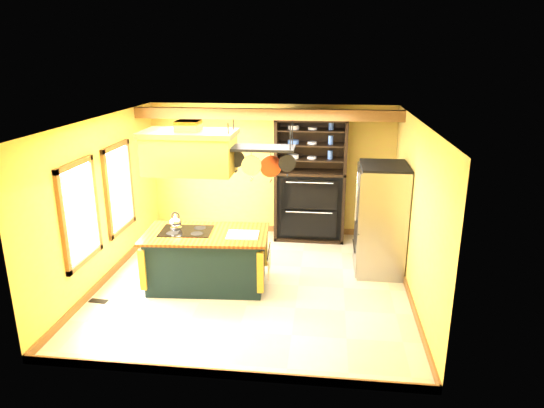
% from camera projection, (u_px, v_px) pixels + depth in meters
% --- Properties ---
extents(floor, '(5.00, 5.00, 0.00)m').
position_uv_depth(floor, '(254.00, 283.00, 8.06)').
color(floor, beige).
rests_on(floor, ground).
extents(ceiling, '(5.00, 5.00, 0.00)m').
position_uv_depth(ceiling, '(252.00, 120.00, 7.26)').
color(ceiling, white).
rests_on(ceiling, wall_back).
extents(wall_back, '(5.00, 0.02, 2.70)m').
position_uv_depth(wall_back, '(272.00, 170.00, 10.03)').
color(wall_back, '#DBAA50').
rests_on(wall_back, floor).
extents(wall_front, '(5.00, 0.02, 2.70)m').
position_uv_depth(wall_front, '(219.00, 274.00, 5.29)').
color(wall_front, '#DBAA50').
rests_on(wall_front, floor).
extents(wall_left, '(0.02, 5.00, 2.70)m').
position_uv_depth(wall_left, '(103.00, 201.00, 7.94)').
color(wall_left, '#DBAA50').
rests_on(wall_left, floor).
extents(wall_right, '(0.02, 5.00, 2.70)m').
position_uv_depth(wall_right, '(415.00, 212.00, 7.39)').
color(wall_right, '#DBAA50').
rests_on(wall_right, floor).
extents(ceiling_beam, '(5.00, 0.15, 0.20)m').
position_uv_depth(ceiling_beam, '(266.00, 114.00, 8.91)').
color(ceiling_beam, olive).
rests_on(ceiling_beam, ceiling).
extents(window_near, '(0.06, 1.06, 1.56)m').
position_uv_depth(window_near, '(80.00, 213.00, 7.16)').
color(window_near, olive).
rests_on(window_near, wall_left).
extents(window_far, '(0.06, 1.06, 1.56)m').
position_uv_depth(window_far, '(119.00, 188.00, 8.49)').
color(window_far, olive).
rests_on(window_far, wall_left).
extents(kitchen_island, '(2.04, 1.22, 1.11)m').
position_uv_depth(kitchen_island, '(207.00, 259.00, 7.87)').
color(kitchen_island, black).
rests_on(kitchen_island, floor).
extents(range_hood, '(1.43, 0.81, 0.80)m').
position_uv_depth(range_hood, '(190.00, 151.00, 7.36)').
color(range_hood, gold).
rests_on(range_hood, ceiling).
extents(pot_rack, '(1.06, 0.50, 0.86)m').
position_uv_depth(pot_rack, '(261.00, 154.00, 7.25)').
color(pot_rack, black).
rests_on(pot_rack, ceiling).
extents(refrigerator, '(0.81, 0.95, 1.86)m').
position_uv_depth(refrigerator, '(380.00, 221.00, 8.29)').
color(refrigerator, gray).
rests_on(refrigerator, floor).
extents(hutch, '(1.40, 0.63, 2.48)m').
position_uv_depth(hutch, '(310.00, 194.00, 9.81)').
color(hutch, black).
rests_on(hutch, floor).
extents(floor_register, '(0.29, 0.14, 0.01)m').
position_uv_depth(floor_register, '(98.00, 301.00, 7.47)').
color(floor_register, black).
rests_on(floor_register, floor).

